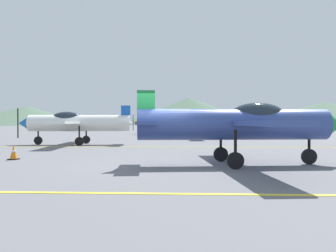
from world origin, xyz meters
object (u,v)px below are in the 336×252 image
object	(u,v)px
airplane_back	(163,122)
car_sedan	(280,127)
traffic_cone_side	(14,152)
airplane_mid	(75,123)
airplane_far	(199,122)
airplane_near	(241,123)

from	to	relation	value
airplane_back	car_sedan	world-z (taller)	airplane_back
airplane_back	traffic_cone_side	xyz separation A→B (m)	(-4.21, -28.66, -1.18)
airplane_mid	traffic_cone_side	xyz separation A→B (m)	(0.41, -9.20, -1.18)
airplane_back	airplane_far	bearing A→B (deg)	-68.27
car_sedan	traffic_cone_side	distance (m)	35.61
car_sedan	traffic_cone_side	bearing A→B (deg)	-121.84
car_sedan	airplane_far	bearing A→B (deg)	-132.40
traffic_cone_side	airplane_mid	bearing A→B (deg)	92.53
airplane_mid	car_sedan	xyz separation A→B (m)	(19.19, 21.04, -0.62)
airplane_mid	traffic_cone_side	size ratio (longest dim) A/B	14.77
airplane_near	car_sedan	xyz separation A→B (m)	(9.94, 31.53, -0.62)
car_sedan	airplane_near	bearing A→B (deg)	-107.50
airplane_back	traffic_cone_side	bearing A→B (deg)	-98.35
car_sedan	airplane_mid	bearing A→B (deg)	-132.37
airplane_near	car_sedan	size ratio (longest dim) A/B	1.88
airplane_mid	traffic_cone_side	world-z (taller)	airplane_mid
airplane_near	traffic_cone_side	xyz separation A→B (m)	(-8.84, 1.29, -1.18)
airplane_back	airplane_near	bearing A→B (deg)	-81.20
car_sedan	traffic_cone_side	size ratio (longest dim) A/B	7.85
airplane_near	airplane_far	size ratio (longest dim) A/B	1.00
airplane_far	traffic_cone_side	size ratio (longest dim) A/B	14.75
airplane_mid	car_sedan	world-z (taller)	airplane_mid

